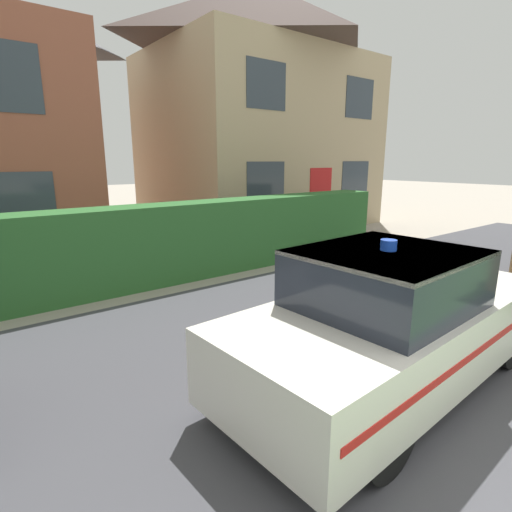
% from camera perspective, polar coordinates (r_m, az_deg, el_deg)
% --- Properties ---
extents(road_strip, '(28.00, 5.82, 0.01)m').
position_cam_1_polar(road_strip, '(4.90, 0.20, -15.01)').
color(road_strip, '#424247').
rests_on(road_strip, ground).
extents(garden_hedge, '(10.99, 0.81, 1.52)m').
position_cam_1_polar(garden_hedge, '(8.15, -10.94, 2.07)').
color(garden_hedge, '#2D662D').
rests_on(garden_hedge, ground).
extents(police_car, '(4.19, 1.81, 1.58)m').
position_cam_1_polar(police_car, '(4.49, 18.86, -8.84)').
color(police_car, black).
rests_on(police_car, road_strip).
extents(house_right, '(7.78, 6.21, 8.33)m').
position_cam_1_polar(house_right, '(15.58, 0.34, 20.54)').
color(house_right, tan).
rests_on(house_right, ground).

